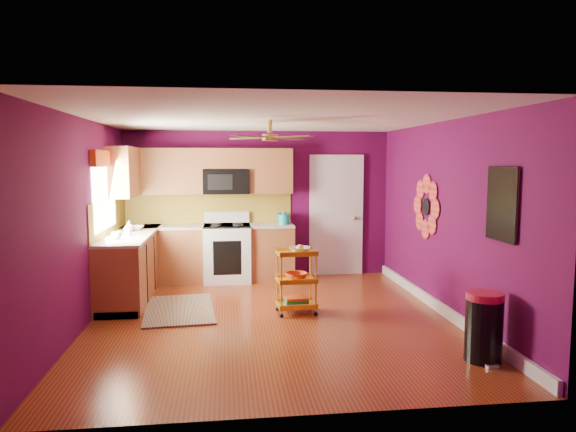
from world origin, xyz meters
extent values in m
plane|color=maroon|center=(0.00, 0.00, 0.00)|extent=(5.00, 5.00, 0.00)
cube|color=#51093E|center=(0.00, 2.50, 1.25)|extent=(4.50, 0.04, 2.50)
cube|color=#51093E|center=(0.00, -2.50, 1.25)|extent=(4.50, 0.04, 2.50)
cube|color=#51093E|center=(-2.25, 0.00, 1.25)|extent=(0.04, 5.00, 2.50)
cube|color=#51093E|center=(2.25, 0.00, 1.25)|extent=(0.04, 5.00, 2.50)
cube|color=silver|center=(0.00, 0.00, 2.50)|extent=(4.50, 5.00, 0.04)
cube|color=white|center=(2.22, 0.00, 0.07)|extent=(0.05, 4.90, 0.14)
cube|color=brown|center=(-1.95, 1.35, 0.45)|extent=(0.60, 2.30, 0.90)
cube|color=brown|center=(-0.85, 2.20, 0.45)|extent=(2.80, 0.60, 0.90)
cube|color=beige|center=(-1.95, 1.35, 0.92)|extent=(0.63, 2.30, 0.04)
cube|color=beige|center=(-0.85, 2.20, 0.92)|extent=(2.80, 0.63, 0.04)
cube|color=black|center=(-1.95, 1.35, 0.05)|extent=(0.54, 2.30, 0.10)
cube|color=black|center=(-0.85, 2.20, 0.05)|extent=(2.80, 0.54, 0.10)
cube|color=white|center=(-0.55, 2.17, 0.46)|extent=(0.76, 0.66, 0.92)
cube|color=black|center=(-0.55, 2.17, 0.93)|extent=(0.76, 0.62, 0.03)
cube|color=white|center=(-0.55, 2.45, 1.04)|extent=(0.76, 0.06, 0.18)
cube|color=black|center=(-0.55, 1.84, 0.45)|extent=(0.45, 0.02, 0.55)
cube|color=brown|center=(-1.59, 2.33, 1.83)|extent=(1.32, 0.33, 0.75)
cube|color=brown|center=(0.19, 2.33, 1.83)|extent=(0.72, 0.33, 0.75)
cube|color=brown|center=(-0.55, 2.33, 2.03)|extent=(0.76, 0.33, 0.34)
cube|color=brown|center=(-2.08, 1.85, 1.83)|extent=(0.33, 1.30, 0.75)
cube|color=black|center=(-0.55, 2.30, 1.65)|extent=(0.76, 0.38, 0.40)
cube|color=olive|center=(-0.85, 2.49, 1.20)|extent=(2.80, 0.01, 0.51)
cube|color=olive|center=(-2.24, 1.35, 1.20)|extent=(0.01, 2.30, 0.51)
cube|color=white|center=(-2.23, 1.05, 1.55)|extent=(0.03, 1.20, 1.00)
cube|color=#D14712|center=(-2.20, 1.05, 2.02)|extent=(0.08, 1.35, 0.22)
cube|color=white|center=(1.35, 2.48, 1.02)|extent=(0.85, 0.04, 2.05)
cube|color=white|center=(1.35, 2.46, 1.02)|extent=(0.95, 0.02, 2.15)
sphere|color=#BF8C3F|center=(1.67, 2.42, 1.00)|extent=(0.07, 0.07, 0.07)
cylinder|color=black|center=(2.23, 0.60, 1.35)|extent=(0.01, 0.24, 0.24)
cube|color=#1BAF9A|center=(2.23, -1.40, 1.55)|extent=(0.03, 0.52, 0.72)
cube|color=black|center=(2.21, -1.40, 1.55)|extent=(0.01, 0.56, 0.76)
cylinder|color=#BF8C3F|center=(0.00, 0.20, 2.42)|extent=(0.06, 0.06, 0.16)
cylinder|color=#BF8C3F|center=(0.00, 0.20, 2.28)|extent=(0.20, 0.20, 0.08)
cube|color=#4C2D19|center=(0.27, 0.47, 2.28)|extent=(0.47, 0.47, 0.01)
cube|color=#4C2D19|center=(-0.27, 0.47, 2.28)|extent=(0.47, 0.47, 0.01)
cube|color=#4C2D19|center=(-0.27, -0.07, 2.28)|extent=(0.47, 0.47, 0.01)
cube|color=#4C2D19|center=(0.27, -0.07, 2.28)|extent=(0.47, 0.47, 0.01)
cube|color=black|center=(-1.20, 0.52, 0.01)|extent=(1.02, 1.53, 0.02)
cylinder|color=gold|center=(0.13, 0.04, 0.43)|extent=(0.02, 0.02, 0.78)
cylinder|color=gold|center=(0.57, 0.07, 0.43)|extent=(0.02, 0.02, 0.78)
cylinder|color=gold|center=(0.11, 0.35, 0.43)|extent=(0.02, 0.02, 0.78)
cylinder|color=gold|center=(0.56, 0.38, 0.43)|extent=(0.02, 0.02, 0.78)
sphere|color=black|center=(0.13, 0.04, 0.03)|extent=(0.05, 0.05, 0.05)
sphere|color=black|center=(0.57, 0.07, 0.03)|extent=(0.05, 0.05, 0.05)
sphere|color=black|center=(0.11, 0.35, 0.03)|extent=(0.05, 0.05, 0.05)
sphere|color=black|center=(0.56, 0.38, 0.03)|extent=(0.05, 0.05, 0.05)
cube|color=gold|center=(0.34, 0.21, 0.80)|extent=(0.52, 0.39, 0.03)
cube|color=gold|center=(0.34, 0.21, 0.44)|extent=(0.52, 0.39, 0.03)
cube|color=gold|center=(0.34, 0.21, 0.11)|extent=(0.52, 0.39, 0.03)
imported|color=beige|center=(0.39, 0.21, 0.84)|extent=(0.29, 0.29, 0.07)
sphere|color=yellow|center=(0.39, 0.21, 0.86)|extent=(0.09, 0.09, 0.09)
imported|color=#D14712|center=(0.34, 0.21, 0.50)|extent=(0.30, 0.30, 0.09)
cube|color=navy|center=(0.34, 0.21, 0.14)|extent=(0.31, 0.24, 0.04)
cube|color=#267233|center=(0.34, 0.21, 0.18)|extent=(0.31, 0.24, 0.03)
cube|color=#D14712|center=(0.34, 0.21, 0.21)|extent=(0.31, 0.24, 0.03)
cylinder|color=black|center=(1.97, -1.61, 0.31)|extent=(0.41, 0.41, 0.62)
cylinder|color=#BC1A3A|center=(1.97, -1.61, 0.66)|extent=(0.36, 0.36, 0.07)
cube|color=beige|center=(1.97, -1.79, 0.02)|extent=(0.13, 0.08, 0.03)
cylinder|color=#169FA8|center=(0.40, 2.17, 1.02)|extent=(0.18, 0.18, 0.16)
sphere|color=#169FA8|center=(0.40, 2.17, 1.12)|extent=(0.06, 0.06, 0.06)
cube|color=beige|center=(0.40, 2.32, 1.03)|extent=(0.22, 0.15, 0.18)
imported|color=#EA3F72|center=(-1.94, 1.05, 1.03)|extent=(0.08, 0.08, 0.18)
imported|color=white|center=(-2.00, 1.53, 1.02)|extent=(0.13, 0.13, 0.17)
imported|color=white|center=(-1.94, 1.71, 0.97)|extent=(0.27, 0.27, 0.07)
imported|color=white|center=(-2.03, 0.77, 0.99)|extent=(0.13, 0.13, 0.10)
camera|label=1|loc=(-0.55, -6.28, 1.97)|focal=32.00mm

